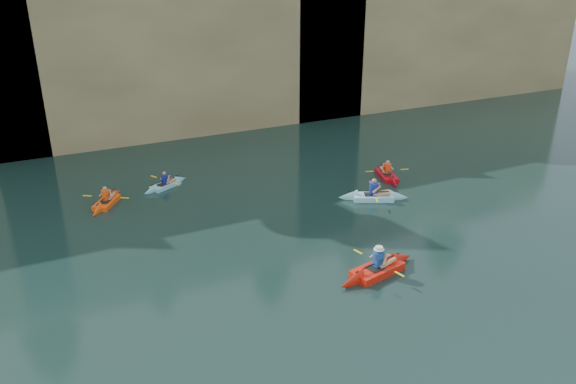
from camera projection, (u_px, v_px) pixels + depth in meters
name	position (u px, v px, depth m)	size (l,w,h in m)	color
ground	(352.00, 327.00, 17.52)	(160.00, 160.00, 0.00)	black
cliff	(134.00, 28.00, 40.10)	(70.00, 16.00, 12.00)	tan
cliff_slab_center	(191.00, 44.00, 34.88)	(24.00, 2.40, 11.40)	tan
cliff_slab_east	(443.00, 38.00, 43.20)	(26.00, 2.40, 9.84)	tan
sea_cave_center	(101.00, 121.00, 33.52)	(3.50, 1.00, 3.20)	black
sea_cave_east	(309.00, 89.00, 38.88)	(5.00, 1.00, 4.50)	black
main_kayaker	(378.00, 269.00, 20.43)	(3.74, 2.43, 1.36)	red
kayaker_orange	(107.00, 202.00, 26.15)	(2.19, 2.84, 1.12)	#FF5110
kayaker_ltblue_near	(373.00, 196.00, 26.67)	(3.34, 2.35, 1.32)	#98E4FF
kayaker_red_far	(387.00, 175.00, 29.35)	(2.25, 3.27, 1.17)	red
kayaker_ltblue_mid	(165.00, 185.00, 28.12)	(2.72, 1.89, 1.03)	#87CFE2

